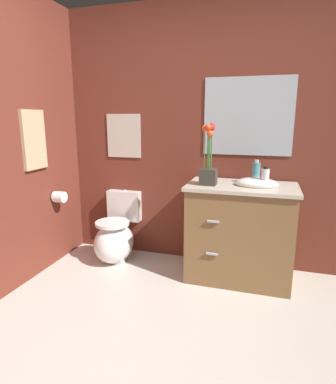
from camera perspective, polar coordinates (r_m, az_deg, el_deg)
wall_back at (r=3.15m, az=11.45°, el=9.28°), size 4.60×0.05×2.50m
toilet at (r=3.38m, az=-9.20°, el=-7.88°), size 0.38×0.59×0.69m
vanity_cabinet at (r=2.98m, az=12.60°, el=-6.79°), size 0.94×0.56×1.05m
flower_vase at (r=2.80m, az=7.21°, el=5.08°), size 0.14×0.14×0.52m
soap_bottle at (r=2.93m, az=15.29°, el=3.30°), size 0.07×0.07×0.21m
lotion_bottle at (r=2.81m, az=16.77°, el=2.45°), size 0.07×0.07×0.18m
wall_poster at (r=3.41m, az=-7.83°, el=9.79°), size 0.37×0.01×0.44m
wall_mirror at (r=3.10m, az=13.94°, el=12.81°), size 0.80×0.01×0.70m
hanging_towel at (r=3.12m, az=-22.61°, el=8.50°), size 0.03×0.28×0.52m
toilet_paper_roll at (r=3.34m, az=-18.62°, el=-0.83°), size 0.11×0.11×0.11m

